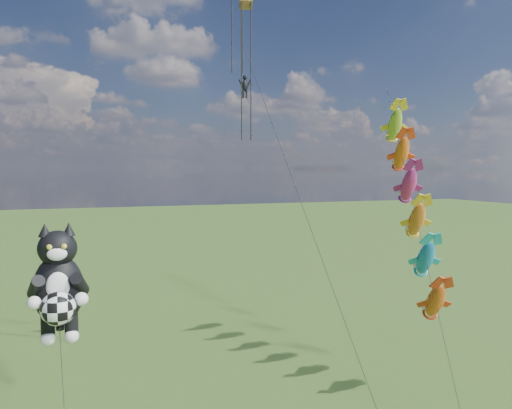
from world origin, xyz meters
name	(u,v)px	position (x,y,z in m)	size (l,w,h in m)	color
cat_kite_rig	(58,285)	(-3.89, -1.55, 7.96)	(2.46, 4.12, 10.67)	brown
fish_windsock_rig	(413,202)	(17.49, 2.17, 10.86)	(5.51, 15.06, 19.32)	brown
parafoil_rig	(247,63)	(8.13, 8.08, 20.25)	(2.97, 17.39, 27.75)	brown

